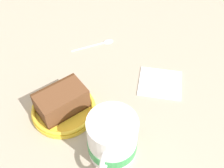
% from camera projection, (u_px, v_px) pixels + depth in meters
% --- Properties ---
extents(ground_plane, '(1.20, 1.20, 0.03)m').
position_uv_depth(ground_plane, '(102.00, 91.00, 0.73)').
color(ground_plane, tan).
extents(small_plate, '(0.15, 0.15, 0.02)m').
position_uv_depth(small_plate, '(64.00, 109.00, 0.66)').
color(small_plate, yellow).
rests_on(small_plate, ground_plane).
extents(cake_slice, '(0.13, 0.11, 0.05)m').
position_uv_depth(cake_slice, '(62.00, 101.00, 0.64)').
color(cake_slice, '#472814').
rests_on(cake_slice, small_plate).
extents(tea_mug, '(0.13, 0.10, 0.10)m').
position_uv_depth(tea_mug, '(112.00, 139.00, 0.56)').
color(tea_mug, white).
rests_on(tea_mug, ground_plane).
extents(teaspoon, '(0.10, 0.10, 0.01)m').
position_uv_depth(teaspoon, '(101.00, 43.00, 0.82)').
color(teaspoon, silver).
rests_on(teaspoon, ground_plane).
extents(folded_napkin, '(0.12, 0.13, 0.01)m').
position_uv_depth(folded_napkin, '(160.00, 83.00, 0.72)').
color(folded_napkin, white).
rests_on(folded_napkin, ground_plane).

